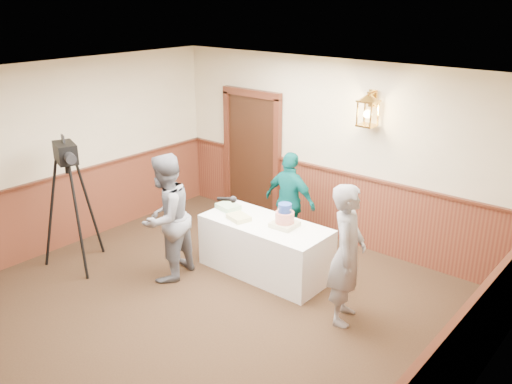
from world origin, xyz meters
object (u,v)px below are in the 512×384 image
at_px(tiered_cake, 285,218).
at_px(baker, 347,254).
at_px(tv_camera_rig, 73,213).
at_px(interviewer, 166,218).
at_px(sheet_cake_green, 228,207).
at_px(display_table, 265,248).
at_px(assistant_p, 290,201).
at_px(sheet_cake_yellow, 239,217).

height_order(tiered_cake, baker, baker).
bearing_deg(baker, tv_camera_rig, 88.31).
bearing_deg(baker, interviewer, 84.55).
distance_m(sheet_cake_green, baker, 2.19).
xyz_separation_m(tiered_cake, baker, (1.17, -0.36, -0.02)).
bearing_deg(display_table, assistant_p, 103.86).
relative_size(tiered_cake, assistant_p, 0.22).
height_order(display_table, assistant_p, assistant_p).
bearing_deg(tiered_cake, tv_camera_rig, -146.96).
bearing_deg(display_table, tiered_cake, 12.01).
relative_size(display_table, tiered_cake, 5.50).
height_order(tiered_cake, interviewer, interviewer).
xyz_separation_m(display_table, tiered_cake, (0.28, 0.06, 0.50)).
height_order(sheet_cake_green, tv_camera_rig, tv_camera_rig).
distance_m(tiered_cake, interviewer, 1.58).
distance_m(sheet_cake_yellow, sheet_cake_green, 0.42).
distance_m(display_table, baker, 1.55).
xyz_separation_m(display_table, sheet_cake_yellow, (-0.35, -0.15, 0.41)).
relative_size(sheet_cake_yellow, tv_camera_rig, 0.17).
height_order(sheet_cake_yellow, interviewer, interviewer).
relative_size(display_table, sheet_cake_green, 5.77).
bearing_deg(sheet_cake_yellow, tv_camera_rig, -142.90).
distance_m(sheet_cake_yellow, tv_camera_rig, 2.31).
height_order(sheet_cake_green, baker, baker).
height_order(baker, assistant_p, baker).
height_order(sheet_cake_green, assistant_p, assistant_p).
height_order(sheet_cake_yellow, assistant_p, assistant_p).
xyz_separation_m(sheet_cake_green, interviewer, (-0.22, -0.98, 0.09)).
relative_size(interviewer, baker, 1.02).
bearing_deg(interviewer, baker, 92.75).
height_order(tiered_cake, tv_camera_rig, tv_camera_rig).
bearing_deg(display_table, sheet_cake_green, 176.91).
xyz_separation_m(assistant_p, tv_camera_rig, (-1.98, -2.39, 0.06)).
distance_m(interviewer, assistant_p, 1.94).
bearing_deg(assistant_p, sheet_cake_yellow, 83.49).
distance_m(tiered_cake, assistant_p, 0.94).
bearing_deg(interviewer, display_table, 122.88).
distance_m(display_table, assistant_p, 0.95).
bearing_deg(sheet_cake_green, sheet_cake_yellow, -27.16).
bearing_deg(sheet_cake_green, tiered_cake, 1.18).
bearing_deg(sheet_cake_green, interviewer, -102.40).
bearing_deg(tv_camera_rig, tiered_cake, 53.28).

